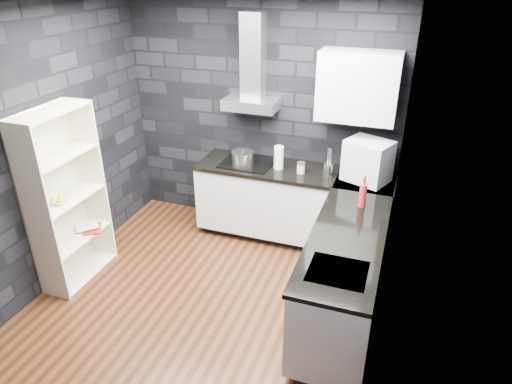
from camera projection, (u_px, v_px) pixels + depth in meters
The scene contains 28 objects.
ground at pixel (208, 295), 4.56m from camera, with size 3.20×3.20×0.00m, color #482513.
ceiling at pixel (191, 4), 3.33m from camera, with size 3.20×3.20×0.00m, color silver.
wall_back at pixel (261, 118), 5.31m from camera, with size 3.20×0.05×2.70m, color black.
wall_front at pixel (77, 285), 2.58m from camera, with size 3.20×0.05×2.70m, color black.
wall_left at pixel (49, 149), 4.42m from camera, with size 0.05×3.20×2.70m, color black.
wall_right at pixel (395, 201), 3.46m from camera, with size 0.05×3.20×2.70m, color black.
toekick_back at pixel (292, 232), 5.51m from camera, with size 2.18×0.50×0.10m, color black.
toekick_right at pixel (344, 315), 4.22m from camera, with size 0.50×1.78×0.10m, color black.
counter_back_cab at pixel (292, 203), 5.28m from camera, with size 2.20×0.60×0.76m, color silver.
counter_right_cab at pixel (344, 277), 4.04m from camera, with size 0.60×1.80×0.76m, color silver.
counter_back_top at pixel (293, 171), 5.09m from camera, with size 2.20×0.62×0.04m, color black.
counter_right_top at pixel (347, 239), 3.86m from camera, with size 0.62×1.80×0.04m, color black.
counter_corner_top at pixel (366, 181), 4.87m from camera, with size 0.62×0.62×0.04m, color black.
hood_body at pixel (251, 104), 5.07m from camera, with size 0.60×0.34×0.12m, color #B6B6BB.
hood_chimney at pixel (253, 56), 4.89m from camera, with size 0.24×0.20×0.90m, color #B6B6BB.
upper_cabinet at pixel (358, 87), 4.59m from camera, with size 0.80×0.35×0.70m, color silver.
cooktop at pixel (248, 163), 5.25m from camera, with size 0.58×0.50×0.01m, color black.
sink_rim at pixel (338, 272), 3.43m from camera, with size 0.44×0.40×0.01m, color #B6B6BB.
pot at pixel (243, 159), 5.15m from camera, with size 0.24×0.24×0.14m, color silver.
glass_vase at pixel (279, 158), 5.06m from camera, with size 0.11×0.11×0.26m, color white.
storage_jar at pixel (301, 168), 4.99m from camera, with size 0.09×0.09×0.11m, color beige.
utensil_crock at pixel (328, 170), 4.91m from camera, with size 0.11×0.11×0.14m, color silver.
appliance_garage at pixel (368, 161), 4.74m from camera, with size 0.44×0.34×0.44m, color silver.
red_bottle at pixel (363, 195), 4.28m from camera, with size 0.07×0.07×0.23m, color red.
bookshelf at pixel (66, 199), 4.46m from camera, with size 0.34×0.80×1.80m, color beige.
fruit_bowl at pixel (59, 200), 4.37m from camera, with size 0.20×0.20×0.05m, color white.
book_red at pixel (82, 222), 4.72m from camera, with size 0.18×0.02×0.24m, color maroon.
book_second at pixel (84, 215), 4.80m from camera, with size 0.16×0.02×0.22m, color #B2B2B2.
Camera 1 is at (1.64, -3.23, 2.98)m, focal length 32.00 mm.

